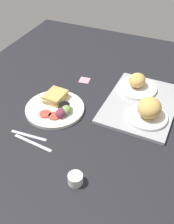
# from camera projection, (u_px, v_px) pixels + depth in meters

# --- Properties ---
(ground_plane) EXTENTS (1.90, 1.50, 0.03)m
(ground_plane) POSITION_uv_depth(u_px,v_px,m) (83.00, 117.00, 1.29)
(ground_plane) COLOR black
(serving_tray) EXTENTS (0.46, 0.34, 0.02)m
(serving_tray) POSITION_uv_depth(u_px,v_px,m) (141.00, 104.00, 1.33)
(serving_tray) COLOR #9EA0A3
(serving_tray) RESTS_ON ground_plane
(bread_plate_near) EXTENTS (0.20, 0.20, 0.08)m
(bread_plate_near) POSITION_uv_depth(u_px,v_px,m) (137.00, 84.00, 1.40)
(bread_plate_near) COLOR white
(bread_plate_near) RESTS_ON serving_tray
(bread_plate_far) EXTENTS (0.19, 0.19, 0.10)m
(bread_plate_far) POSITION_uv_depth(u_px,v_px,m) (148.00, 110.00, 1.22)
(bread_plate_far) COLOR white
(bread_plate_far) RESTS_ON serving_tray
(plate_with_salad) EXTENTS (0.28, 0.28, 0.05)m
(plate_with_salad) POSITION_uv_depth(u_px,v_px,m) (56.00, 107.00, 1.30)
(plate_with_salad) COLOR white
(plate_with_salad) RESTS_ON ground_plane
(espresso_cup) EXTENTS (0.06, 0.06, 0.04)m
(espresso_cup) POSITION_uv_depth(u_px,v_px,m) (75.00, 179.00, 0.98)
(espresso_cup) COLOR silver
(espresso_cup) RESTS_ON ground_plane
(fork) EXTENTS (0.02, 0.17, 0.01)m
(fork) POSITION_uv_depth(u_px,v_px,m) (29.00, 135.00, 1.17)
(fork) COLOR #B7B7BC
(fork) RESTS_ON ground_plane
(knife) EXTENTS (0.03, 0.19, 0.01)m
(knife) POSITION_uv_depth(u_px,v_px,m) (33.00, 143.00, 1.14)
(knife) COLOR #B7B7BC
(knife) RESTS_ON ground_plane
(sticky_note) EXTENTS (0.06, 0.06, 0.00)m
(sticky_note) POSITION_uv_depth(u_px,v_px,m) (84.00, 80.00, 1.50)
(sticky_note) COLOR pink
(sticky_note) RESTS_ON ground_plane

